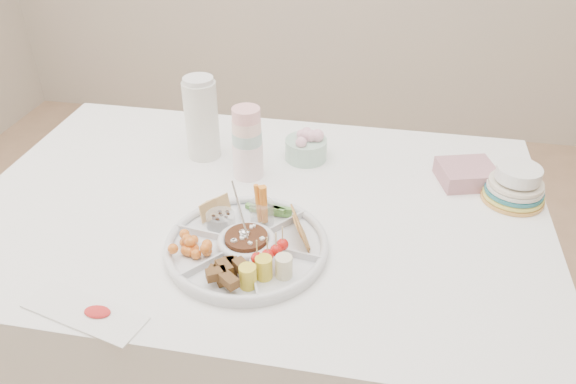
% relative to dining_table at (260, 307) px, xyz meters
% --- Properties ---
extents(dining_table, '(1.52, 1.02, 0.76)m').
position_rel_dining_table_xyz_m(dining_table, '(0.00, 0.00, 0.00)').
color(dining_table, white).
rests_on(dining_table, floor).
extents(chair, '(0.45, 0.45, 0.97)m').
position_rel_dining_table_xyz_m(chair, '(0.82, -0.12, 0.11)').
color(chair, brown).
rests_on(chair, floor).
extents(party_tray, '(0.43, 0.43, 0.04)m').
position_rel_dining_table_xyz_m(party_tray, '(0.02, -0.19, 0.40)').
color(party_tray, silver).
rests_on(party_tray, dining_table).
extents(bean_dip, '(0.11, 0.11, 0.04)m').
position_rel_dining_table_xyz_m(bean_dip, '(0.02, -0.19, 0.41)').
color(bean_dip, '#542A1D').
rests_on(bean_dip, party_tray).
extents(tortillas, '(0.11, 0.11, 0.06)m').
position_rel_dining_table_xyz_m(tortillas, '(0.15, -0.14, 0.42)').
color(tortillas, tan).
rests_on(tortillas, party_tray).
extents(carrot_cucumber, '(0.13, 0.13, 0.11)m').
position_rel_dining_table_xyz_m(carrot_cucumber, '(0.04, -0.06, 0.44)').
color(carrot_cucumber, orange).
rests_on(carrot_cucumber, party_tray).
extents(pita_raisins, '(0.11, 0.11, 0.05)m').
position_rel_dining_table_xyz_m(pita_raisins, '(-0.08, -0.11, 0.42)').
color(pita_raisins, '#EFBE7A').
rests_on(pita_raisins, party_tray).
extents(cherries, '(0.12, 0.12, 0.04)m').
position_rel_dining_table_xyz_m(cherries, '(-0.10, -0.24, 0.42)').
color(cherries, orange).
rests_on(cherries, party_tray).
extents(granola_chunks, '(0.13, 0.13, 0.05)m').
position_rel_dining_table_xyz_m(granola_chunks, '(0.01, -0.32, 0.42)').
color(granola_chunks, brown).
rests_on(granola_chunks, party_tray).
extents(banana_tomato, '(0.14, 0.14, 0.10)m').
position_rel_dining_table_xyz_m(banana_tomato, '(0.13, -0.27, 0.44)').
color(banana_tomato, '#FFE08E').
rests_on(banana_tomato, party_tray).
extents(cup_stack, '(0.10, 0.10, 0.24)m').
position_rel_dining_table_xyz_m(cup_stack, '(-0.06, 0.14, 0.50)').
color(cup_stack, beige).
rests_on(cup_stack, dining_table).
extents(thermos, '(0.12, 0.12, 0.25)m').
position_rel_dining_table_xyz_m(thermos, '(-0.22, 0.23, 0.51)').
color(thermos, silver).
rests_on(thermos, dining_table).
extents(flower_bowl, '(0.13, 0.13, 0.09)m').
position_rel_dining_table_xyz_m(flower_bowl, '(0.09, 0.27, 0.43)').
color(flower_bowl, '#98B2A3').
rests_on(flower_bowl, dining_table).
extents(napkin_stack, '(0.18, 0.17, 0.05)m').
position_rel_dining_table_xyz_m(napkin_stack, '(0.56, 0.22, 0.40)').
color(napkin_stack, '#B37983').
rests_on(napkin_stack, dining_table).
extents(plate_stack, '(0.21, 0.21, 0.11)m').
position_rel_dining_table_xyz_m(plate_stack, '(0.67, 0.15, 0.43)').
color(plate_stack, gold).
rests_on(plate_stack, dining_table).
extents(placemat, '(0.28, 0.15, 0.01)m').
position_rel_dining_table_xyz_m(placemat, '(-0.26, -0.45, 0.38)').
color(placemat, white).
rests_on(placemat, dining_table).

